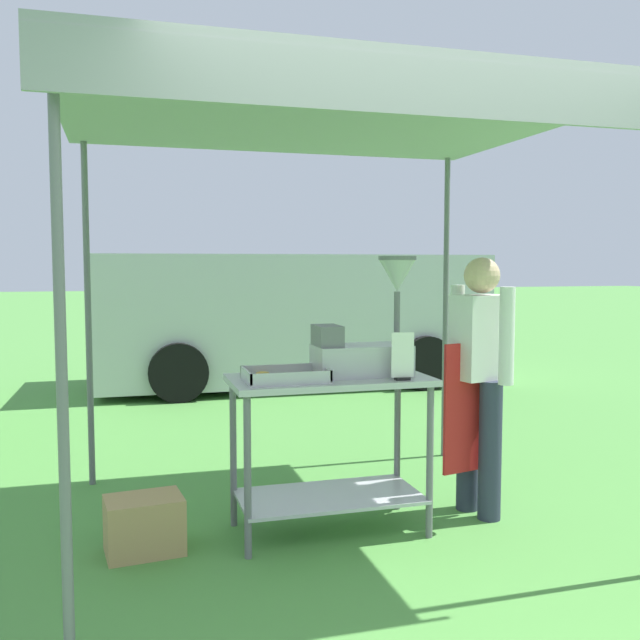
{
  "coord_description": "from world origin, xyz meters",
  "views": [
    {
      "loc": [
        -1.33,
        -2.88,
        1.56
      ],
      "look_at": [
        -0.18,
        1.15,
        1.23
      ],
      "focal_mm": 39.21,
      "sensor_mm": 36.0,
      "label": 1
    }
  ],
  "objects_px": {
    "donut_fryer": "(367,338)",
    "donut_tray": "(287,377)",
    "donut_cart": "(329,423)",
    "stall_canopy": "(325,124)",
    "vendor": "(479,372)",
    "supply_crate": "(144,525)",
    "menu_sign": "(403,360)",
    "van_silver": "(289,317)"
  },
  "relations": [
    {
      "from": "donut_tray",
      "to": "menu_sign",
      "type": "relative_size",
      "value": 1.68
    },
    {
      "from": "supply_crate",
      "to": "donut_cart",
      "type": "bearing_deg",
      "value": 0.78
    },
    {
      "from": "stall_canopy",
      "to": "vendor",
      "type": "relative_size",
      "value": 1.83
    },
    {
      "from": "donut_fryer",
      "to": "vendor",
      "type": "bearing_deg",
      "value": 0.93
    },
    {
      "from": "donut_fryer",
      "to": "donut_tray",
      "type": "bearing_deg",
      "value": -171.55
    },
    {
      "from": "donut_tray",
      "to": "vendor",
      "type": "distance_m",
      "value": 1.25
    },
    {
      "from": "vendor",
      "to": "donut_fryer",
      "type": "bearing_deg",
      "value": -179.07
    },
    {
      "from": "supply_crate",
      "to": "van_silver",
      "type": "bearing_deg",
      "value": 68.33
    },
    {
      "from": "donut_fryer",
      "to": "van_silver",
      "type": "bearing_deg",
      "value": 81.63
    },
    {
      "from": "donut_cart",
      "to": "donut_fryer",
      "type": "distance_m",
      "value": 0.54
    },
    {
      "from": "stall_canopy",
      "to": "donut_tray",
      "type": "height_order",
      "value": "stall_canopy"
    },
    {
      "from": "donut_cart",
      "to": "donut_tray",
      "type": "distance_m",
      "value": 0.4
    },
    {
      "from": "donut_tray",
      "to": "supply_crate",
      "type": "distance_m",
      "value": 1.11
    },
    {
      "from": "stall_canopy",
      "to": "menu_sign",
      "type": "relative_size",
      "value": 10.95
    },
    {
      "from": "van_silver",
      "to": "vendor",
      "type": "bearing_deg",
      "value": -90.12
    },
    {
      "from": "donut_fryer",
      "to": "supply_crate",
      "type": "distance_m",
      "value": 1.62
    },
    {
      "from": "vendor",
      "to": "menu_sign",
      "type": "bearing_deg",
      "value": -159.03
    },
    {
      "from": "vendor",
      "to": "van_silver",
      "type": "xyz_separation_m",
      "value": [
        0.01,
        5.11,
        -0.03
      ]
    },
    {
      "from": "stall_canopy",
      "to": "donut_fryer",
      "type": "distance_m",
      "value": 1.26
    },
    {
      "from": "stall_canopy",
      "to": "supply_crate",
      "type": "distance_m",
      "value": 2.46
    },
    {
      "from": "donut_cart",
      "to": "supply_crate",
      "type": "height_order",
      "value": "donut_cart"
    },
    {
      "from": "vendor",
      "to": "van_silver",
      "type": "relative_size",
      "value": 0.33
    },
    {
      "from": "donut_fryer",
      "to": "menu_sign",
      "type": "xyz_separation_m",
      "value": [
        0.13,
        -0.22,
        -0.1
      ]
    },
    {
      "from": "donut_cart",
      "to": "donut_tray",
      "type": "relative_size",
      "value": 2.54
    },
    {
      "from": "stall_canopy",
      "to": "donut_cart",
      "type": "height_order",
      "value": "stall_canopy"
    },
    {
      "from": "menu_sign",
      "to": "supply_crate",
      "type": "relative_size",
      "value": 0.62
    },
    {
      "from": "donut_tray",
      "to": "supply_crate",
      "type": "xyz_separation_m",
      "value": [
        -0.79,
        0.05,
        -0.79
      ]
    },
    {
      "from": "donut_cart",
      "to": "menu_sign",
      "type": "distance_m",
      "value": 0.57
    },
    {
      "from": "donut_fryer",
      "to": "menu_sign",
      "type": "distance_m",
      "value": 0.28
    },
    {
      "from": "donut_cart",
      "to": "donut_fryer",
      "type": "height_order",
      "value": "donut_fryer"
    },
    {
      "from": "stall_canopy",
      "to": "donut_tray",
      "type": "relative_size",
      "value": 6.52
    },
    {
      "from": "donut_cart",
      "to": "donut_tray",
      "type": "height_order",
      "value": "donut_tray"
    },
    {
      "from": "donut_tray",
      "to": "vendor",
      "type": "bearing_deg",
      "value": 3.98
    },
    {
      "from": "vendor",
      "to": "supply_crate",
      "type": "relative_size",
      "value": 3.67
    },
    {
      "from": "donut_fryer",
      "to": "vendor",
      "type": "relative_size",
      "value": 0.43
    },
    {
      "from": "vendor",
      "to": "supply_crate",
      "type": "xyz_separation_m",
      "value": [
        -2.03,
        -0.03,
        -0.75
      ]
    },
    {
      "from": "menu_sign",
      "to": "stall_canopy",
      "type": "bearing_deg",
      "value": 139.14
    },
    {
      "from": "stall_canopy",
      "to": "menu_sign",
      "type": "bearing_deg",
      "value": -40.86
    },
    {
      "from": "donut_tray",
      "to": "menu_sign",
      "type": "distance_m",
      "value": 0.66
    },
    {
      "from": "donut_tray",
      "to": "stall_canopy",
      "type": "bearing_deg",
      "value": 31.64
    },
    {
      "from": "stall_canopy",
      "to": "supply_crate",
      "type": "xyz_separation_m",
      "value": [
        -1.06,
        -0.11,
        -2.22
      ]
    },
    {
      "from": "donut_tray",
      "to": "donut_fryer",
      "type": "xyz_separation_m",
      "value": [
        0.5,
        0.07,
        0.2
      ]
    }
  ]
}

